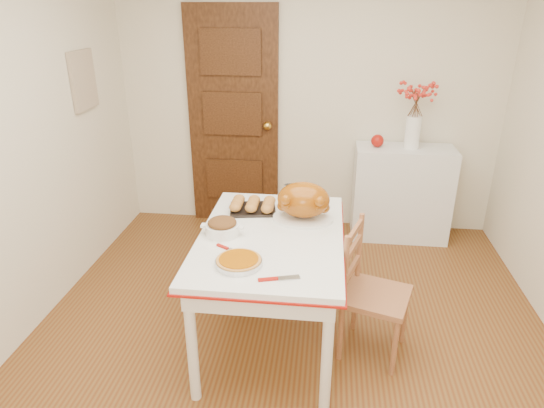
# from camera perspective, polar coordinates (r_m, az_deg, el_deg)

# --- Properties ---
(floor) EXTENTS (3.50, 4.00, 0.00)m
(floor) POSITION_cam_1_polar(r_m,az_deg,el_deg) (3.18, 1.87, -17.57)
(floor) COLOR #5E2C12
(floor) RESTS_ON ground
(wall_back) EXTENTS (3.50, 0.00, 2.50)m
(wall_back) POSITION_cam_1_polar(r_m,az_deg,el_deg) (4.48, 4.38, 12.59)
(wall_back) COLOR beige
(wall_back) RESTS_ON ground
(door_back) EXTENTS (0.85, 0.06, 2.06)m
(door_back) POSITION_cam_1_polar(r_m,az_deg,el_deg) (4.58, -4.64, 10.00)
(door_back) COLOR black
(door_back) RESTS_ON ground
(photo_board) EXTENTS (0.03, 0.35, 0.45)m
(photo_board) POSITION_cam_1_polar(r_m,az_deg,el_deg) (4.11, -21.70, 13.65)
(photo_board) COLOR tan
(photo_board) RESTS_ON ground
(sideboard) EXTENTS (0.87, 0.39, 0.87)m
(sideboard) POSITION_cam_1_polar(r_m,az_deg,el_deg) (4.54, 15.22, 1.26)
(sideboard) COLOR silver
(sideboard) RESTS_ON floor
(kitchen_table) EXTENTS (0.88, 1.29, 0.77)m
(kitchen_table) POSITION_cam_1_polar(r_m,az_deg,el_deg) (3.08, -0.11, -10.10)
(kitchen_table) COLOR white
(kitchen_table) RESTS_ON floor
(chair_oak) EXTENTS (0.48, 0.48, 0.87)m
(chair_oak) POSITION_cam_1_polar(r_m,az_deg,el_deg) (3.02, 12.44, -10.41)
(chair_oak) COLOR #925C39
(chair_oak) RESTS_ON floor
(berry_vase) EXTENTS (0.31, 0.31, 0.59)m
(berry_vase) POSITION_cam_1_polar(r_m,az_deg,el_deg) (4.34, 16.75, 10.20)
(berry_vase) COLOR white
(berry_vase) RESTS_ON sideboard
(apple) EXTENTS (0.11, 0.11, 0.11)m
(apple) POSITION_cam_1_polar(r_m,az_deg,el_deg) (4.36, 12.54, 7.42)
(apple) COLOR #9C1009
(apple) RESTS_ON sideboard
(turkey_platter) EXTENTS (0.48, 0.43, 0.25)m
(turkey_platter) POSITION_cam_1_polar(r_m,az_deg,el_deg) (3.03, 3.79, 0.28)
(turkey_platter) COLOR #8D4C0A
(turkey_platter) RESTS_ON kitchen_table
(pumpkin_pie) EXTENTS (0.32, 0.32, 0.05)m
(pumpkin_pie) POSITION_cam_1_polar(r_m,az_deg,el_deg) (2.56, -4.01, -6.80)
(pumpkin_pie) COLOR #974901
(pumpkin_pie) RESTS_ON kitchen_table
(stuffing_dish) EXTENTS (0.32, 0.29, 0.10)m
(stuffing_dish) POSITION_cam_1_polar(r_m,az_deg,el_deg) (2.88, -5.98, -2.72)
(stuffing_dish) COLOR #572F17
(stuffing_dish) RESTS_ON kitchen_table
(rolls_tray) EXTENTS (0.34, 0.28, 0.08)m
(rolls_tray) POSITION_cam_1_polar(r_m,az_deg,el_deg) (3.19, -2.32, -0.13)
(rolls_tray) COLOR #BE823E
(rolls_tray) RESTS_ON kitchen_table
(pie_server) EXTENTS (0.22, 0.12, 0.01)m
(pie_server) POSITION_cam_1_polar(r_m,az_deg,el_deg) (2.44, 0.85, -8.90)
(pie_server) COLOR silver
(pie_server) RESTS_ON kitchen_table
(carving_knife) EXTENTS (0.22, 0.16, 0.01)m
(carving_knife) POSITION_cam_1_polar(r_m,az_deg,el_deg) (2.70, -4.83, -5.56)
(carving_knife) COLOR silver
(carving_knife) RESTS_ON kitchen_table
(drinking_glass) EXTENTS (0.07, 0.07, 0.11)m
(drinking_glass) POSITION_cam_1_polar(r_m,az_deg,el_deg) (3.35, 2.03, 1.40)
(drinking_glass) COLOR white
(drinking_glass) RESTS_ON kitchen_table
(shaker_pair) EXTENTS (0.10, 0.05, 0.09)m
(shaker_pair) POSITION_cam_1_polar(r_m,az_deg,el_deg) (3.25, 5.84, 0.40)
(shaker_pair) COLOR white
(shaker_pair) RESTS_ON kitchen_table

